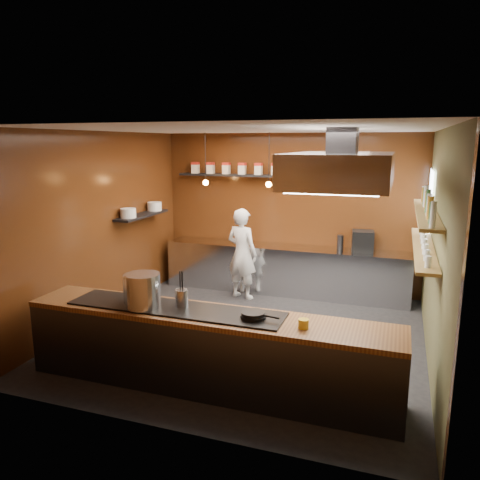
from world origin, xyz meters
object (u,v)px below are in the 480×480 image
at_px(extractor_hood, 341,169).
at_px(chef, 242,254).
at_px(stockpot_small, 139,288).
at_px(espresso_machine, 363,241).
at_px(stockpot_large, 143,290).

xyz_separation_m(extractor_hood, chef, (-1.97, 2.02, -1.67)).
bearing_deg(extractor_hood, stockpot_small, -152.13).
bearing_deg(espresso_machine, extractor_hood, -99.25).
distance_m(stockpot_large, stockpot_small, 0.19).
xyz_separation_m(extractor_hood, stockpot_large, (-2.06, -1.29, -1.37)).
height_order(stockpot_small, espresso_machine, stockpot_small).
bearing_deg(stockpot_small, extractor_hood, 27.87).
bearing_deg(stockpot_large, chef, 88.40).
xyz_separation_m(stockpot_small, chef, (0.23, 3.18, -0.28)).
height_order(extractor_hood, espresso_machine, extractor_hood).
bearing_deg(stockpot_large, stockpot_small, 136.15).
xyz_separation_m(stockpot_large, chef, (0.09, 3.31, -0.30)).
distance_m(stockpot_large, espresso_machine, 4.50).
xyz_separation_m(stockpot_large, espresso_machine, (2.17, 3.94, -0.05)).
bearing_deg(espresso_machine, stockpot_small, -128.03).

